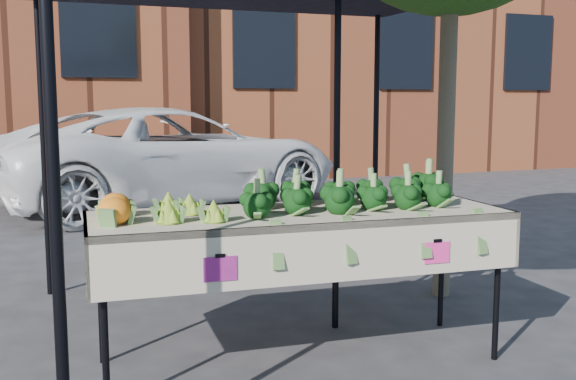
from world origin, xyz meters
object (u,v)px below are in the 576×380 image
at_px(vehicle, 167,26).
at_px(street_tree, 448,51).
at_px(table, 300,287).
at_px(canopy, 283,126).

bearing_deg(vehicle, street_tree, 175.80).
xyz_separation_m(table, vehicle, (0.41, 6.19, 2.13)).
bearing_deg(canopy, vehicle, 86.82).
relative_size(table, vehicle, 0.47).
xyz_separation_m(table, street_tree, (1.56, 0.88, 1.46)).
distance_m(table, vehicle, 6.56).
bearing_deg(canopy, table, -99.77).
bearing_deg(canopy, street_tree, 12.67).
distance_m(canopy, vehicle, 5.78).
bearing_deg(street_tree, canopy, -167.33).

